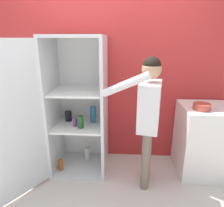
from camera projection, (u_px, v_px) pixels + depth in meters
ground_plane at (100, 200)px, 2.24m from camera, size 12.00×12.00×0.00m
wall_back at (107, 72)px, 2.77m from camera, size 7.00×0.06×2.55m
refrigerator at (67, 110)px, 2.49m from camera, size 1.12×1.22×1.76m
person at (148, 108)px, 2.19m from camera, size 0.66×0.51×1.55m
counter at (205, 140)px, 2.61m from camera, size 0.67×0.62×0.92m
bowl at (202, 107)px, 2.36m from camera, size 0.20×0.20×0.07m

